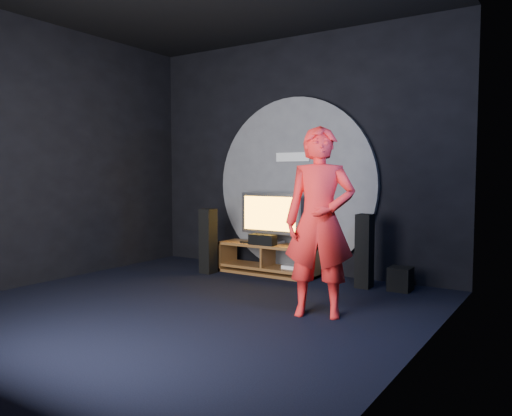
{
  "coord_description": "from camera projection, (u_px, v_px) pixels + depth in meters",
  "views": [
    {
      "loc": [
        3.57,
        -4.12,
        1.48
      ],
      "look_at": [
        0.22,
        1.05,
        1.05
      ],
      "focal_mm": 35.0,
      "sensor_mm": 36.0,
      "label": 1
    }
  ],
  "objects": [
    {
      "name": "tv",
      "position": [
        270.0,
        216.0,
        7.32
      ],
      "size": [
        0.97,
        0.22,
        0.74
      ],
      "color": "#A1A1A8",
      "rests_on": "media_console"
    },
    {
      "name": "wall_disc_panel",
      "position": [
        294.0,
        185.0,
        7.44
      ],
      "size": [
        2.6,
        0.11,
        2.6
      ],
      "color": "#515156",
      "rests_on": "ground"
    },
    {
      "name": "subwoofer",
      "position": [
        400.0,
        279.0,
        6.28
      ],
      "size": [
        0.27,
        0.27,
        0.3
      ],
      "primitive_type": "cube",
      "color": "black",
      "rests_on": "ground"
    },
    {
      "name": "remote",
      "position": [
        246.0,
        242.0,
        7.36
      ],
      "size": [
        0.18,
        0.05,
        0.02
      ],
      "primitive_type": "cube",
      "color": "black",
      "rests_on": "media_console"
    },
    {
      "name": "right_wall",
      "position": [
        423.0,
        140.0,
        4.01
      ],
      "size": [
        0.04,
        5.0,
        3.5
      ],
      "primitive_type": "cube",
      "color": "black",
      "rests_on": "ground"
    },
    {
      "name": "floor",
      "position": [
        187.0,
        308.0,
        5.49
      ],
      "size": [
        5.0,
        5.0,
        0.0
      ],
      "primitive_type": "plane",
      "color": "black",
      "rests_on": "ground"
    },
    {
      "name": "player",
      "position": [
        320.0,
        222.0,
        5.13
      ],
      "size": [
        0.83,
        0.69,
        1.96
      ],
      "primitive_type": "imported",
      "rotation": [
        0.0,
        0.0,
        0.35
      ],
      "color": "red",
      "rests_on": "ground"
    },
    {
      "name": "tower_speaker_left",
      "position": [
        208.0,
        241.0,
        7.38
      ],
      "size": [
        0.19,
        0.21,
        0.96
      ],
      "primitive_type": "cube",
      "color": "black",
      "rests_on": "ground"
    },
    {
      "name": "back_wall",
      "position": [
        296.0,
        155.0,
        7.46
      ],
      "size": [
        5.0,
        0.04,
        3.5
      ],
      "primitive_type": "cube",
      "color": "black",
      "rests_on": "ground"
    },
    {
      "name": "tower_speaker_right",
      "position": [
        364.0,
        251.0,
        6.43
      ],
      "size": [
        0.19,
        0.21,
        0.96
      ],
      "primitive_type": "cube",
      "color": "black",
      "rests_on": "ground"
    },
    {
      "name": "media_console",
      "position": [
        268.0,
        261.0,
        7.3
      ],
      "size": [
        1.5,
        0.45,
        0.45
      ],
      "color": "brown",
      "rests_on": "ground"
    },
    {
      "name": "center_speaker",
      "position": [
        263.0,
        240.0,
        7.16
      ],
      "size": [
        0.4,
        0.15,
        0.15
      ],
      "primitive_type": "cube",
      "color": "black",
      "rests_on": "media_console"
    },
    {
      "name": "left_wall",
      "position": [
        45.0,
        153.0,
        6.72
      ],
      "size": [
        0.04,
        5.0,
        3.5
      ],
      "primitive_type": "cube",
      "color": "black",
      "rests_on": "ground"
    }
  ]
}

